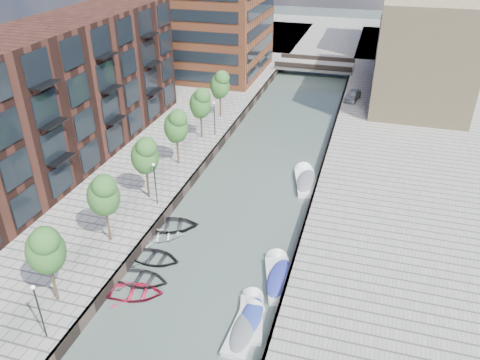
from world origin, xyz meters
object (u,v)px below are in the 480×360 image
at_px(motorboat_0, 251,315).
at_px(motorboat_4, 305,180).
at_px(tree_4, 176,125).
at_px(tree_3, 145,155).
at_px(car, 353,95).
at_px(tree_1, 45,248).
at_px(sloop_2, 135,295).
at_px(bridge, 315,65).
at_px(sloop_3, 161,238).
at_px(tree_5, 200,102).
at_px(motorboat_3, 278,276).
at_px(tree_6, 220,84).
at_px(sloop_0, 141,281).
at_px(tree_2, 103,194).
at_px(motorboat_1, 245,328).
at_px(sloop_4, 171,228).
at_px(sloop_1, 154,260).

relative_size(motorboat_0, motorboat_4, 0.79).
bearing_deg(tree_4, motorboat_0, -54.46).
xyz_separation_m(tree_3, car, (16.03, 32.00, -3.60)).
height_order(tree_3, motorboat_4, tree_3).
bearing_deg(tree_1, sloop_2, 33.06).
xyz_separation_m(bridge, sloop_3, (-5.38, -51.45, -1.39)).
relative_size(tree_5, sloop_2, 1.41).
relative_size(tree_1, motorboat_3, 1.07).
bearing_deg(tree_5, bridge, 75.56).
height_order(tree_3, motorboat_3, tree_3).
xyz_separation_m(tree_6, sloop_2, (4.24, -32.24, -5.31)).
height_order(bridge, sloop_0, bridge).
distance_m(motorboat_0, car, 43.07).
bearing_deg(motorboat_0, motorboat_3, 77.63).
distance_m(tree_2, tree_4, 14.00).
bearing_deg(motorboat_1, bridge, 94.09).
xyz_separation_m(tree_2, sloop_0, (4.01, -2.83, -5.31)).
height_order(bridge, tree_3, tree_3).
bearing_deg(sloop_4, tree_4, 0.98).
bearing_deg(bridge, tree_1, -97.93).
bearing_deg(tree_6, tree_1, -90.00).
height_order(tree_2, tree_6, same).
bearing_deg(sloop_3, sloop_4, -29.34).
distance_m(tree_3, motorboat_4, 16.54).
distance_m(sloop_3, motorboat_1, 12.33).
height_order(tree_5, sloop_3, tree_5).
bearing_deg(bridge, sloop_1, -94.90).
height_order(tree_1, sloop_2, tree_1).
height_order(tree_5, sloop_4, tree_5).
relative_size(sloop_2, motorboat_4, 0.70).
relative_size(bridge, tree_3, 2.18).
xyz_separation_m(tree_6, sloop_3, (3.12, -25.45, -5.31)).
distance_m(tree_3, sloop_4, 6.90).
relative_size(bridge, motorboat_0, 2.73).
distance_m(tree_2, motorboat_4, 20.99).
xyz_separation_m(sloop_2, motorboat_4, (9.06, 19.67, 0.23)).
bearing_deg(sloop_0, motorboat_3, -74.02).
bearing_deg(sloop_1, motorboat_0, -111.16).
xyz_separation_m(bridge, motorboat_4, (4.80, -38.57, -1.16)).
distance_m(tree_2, sloop_2, 8.01).
distance_m(tree_1, tree_4, 21.00).
height_order(bridge, sloop_3, bridge).
xyz_separation_m(tree_1, car, (16.03, 46.00, -3.60)).
bearing_deg(car, tree_5, -120.84).
distance_m(bridge, tree_4, 41.08).
bearing_deg(tree_1, sloop_0, 46.12).
xyz_separation_m(tree_2, sloop_3, (3.12, 2.55, -5.31)).
bearing_deg(sloop_4, tree_2, 123.20).
bearing_deg(sloop_3, bridge, -27.02).
distance_m(tree_4, sloop_4, 11.71).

